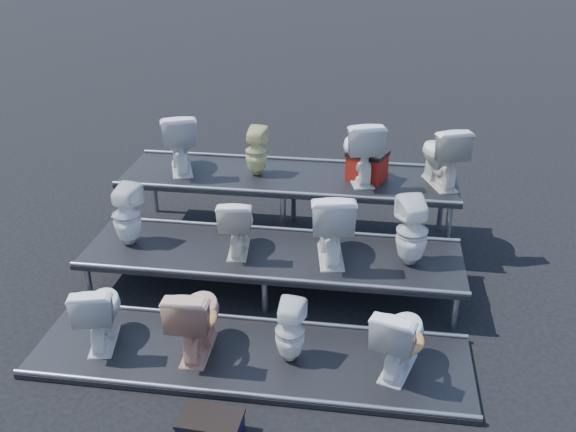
# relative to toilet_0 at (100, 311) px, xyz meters

# --- Properties ---
(ground) EXTENTS (80.00, 80.00, 0.00)m
(ground) POSITION_rel_toilet_0_xyz_m (1.47, 1.30, -0.42)
(ground) COLOR black
(ground) RESTS_ON ground
(tier_front) EXTENTS (4.20, 1.20, 0.06)m
(tier_front) POSITION_rel_toilet_0_xyz_m (1.47, 0.00, -0.39)
(tier_front) COLOR black
(tier_front) RESTS_ON ground
(tier_mid) EXTENTS (4.20, 1.20, 0.46)m
(tier_mid) POSITION_rel_toilet_0_xyz_m (1.47, 1.30, -0.19)
(tier_mid) COLOR black
(tier_mid) RESTS_ON ground
(tier_back) EXTENTS (4.20, 1.20, 0.86)m
(tier_back) POSITION_rel_toilet_0_xyz_m (1.47, 2.60, 0.01)
(tier_back) COLOR black
(tier_back) RESTS_ON ground
(toilet_0) EXTENTS (0.53, 0.77, 0.71)m
(toilet_0) POSITION_rel_toilet_0_xyz_m (0.00, 0.00, 0.00)
(toilet_0) COLOR white
(toilet_0) RESTS_ON tier_front
(toilet_1) EXTENTS (0.44, 0.76, 0.77)m
(toilet_1) POSITION_rel_toilet_0_xyz_m (0.96, 0.00, 0.03)
(toilet_1) COLOR tan
(toilet_1) RESTS_ON tier_front
(toilet_2) EXTENTS (0.32, 0.32, 0.62)m
(toilet_2) POSITION_rel_toilet_0_xyz_m (1.86, 0.00, -0.05)
(toilet_2) COLOR white
(toilet_2) RESTS_ON tier_front
(toilet_3) EXTENTS (0.60, 0.80, 0.72)m
(toilet_3) POSITION_rel_toilet_0_xyz_m (2.87, 0.00, 0.00)
(toilet_3) COLOR white
(toilet_3) RESTS_ON tier_front
(toilet_4) EXTENTS (0.38, 0.38, 0.70)m
(toilet_4) POSITION_rel_toilet_0_xyz_m (-0.18, 1.30, 0.40)
(toilet_4) COLOR white
(toilet_4) RESTS_ON tier_mid
(toilet_5) EXTENTS (0.44, 0.69, 0.67)m
(toilet_5) POSITION_rel_toilet_0_xyz_m (1.09, 1.30, 0.38)
(toilet_5) COLOR silver
(toilet_5) RESTS_ON tier_mid
(toilet_6) EXTENTS (0.58, 0.87, 0.83)m
(toilet_6) POSITION_rel_toilet_0_xyz_m (2.12, 1.30, 0.46)
(toilet_6) COLOR white
(toilet_6) RESTS_ON tier_mid
(toilet_7) EXTENTS (0.43, 0.43, 0.75)m
(toilet_7) POSITION_rel_toilet_0_xyz_m (2.98, 1.30, 0.42)
(toilet_7) COLOR white
(toilet_7) RESTS_ON tier_mid
(toilet_8) EXTENTS (0.67, 0.87, 0.78)m
(toilet_8) POSITION_rel_toilet_0_xyz_m (0.07, 2.60, 0.83)
(toilet_8) COLOR white
(toilet_8) RESTS_ON tier_back
(toilet_9) EXTENTS (0.31, 0.32, 0.61)m
(toilet_9) POSITION_rel_toilet_0_xyz_m (1.06, 2.60, 0.75)
(toilet_9) COLOR beige
(toilet_9) RESTS_ON tier_back
(toilet_10) EXTENTS (0.63, 0.87, 0.80)m
(toilet_10) POSITION_rel_toilet_0_xyz_m (2.36, 2.60, 0.84)
(toilet_10) COLOR white
(toilet_10) RESTS_ON tier_back
(toilet_11) EXTENTS (0.66, 0.85, 0.77)m
(toilet_11) POSITION_rel_toilet_0_xyz_m (3.34, 2.60, 0.83)
(toilet_11) COLOR silver
(toilet_11) RESTS_ON tier_back
(red_crate) EXTENTS (0.53, 0.48, 0.31)m
(red_crate) POSITION_rel_toilet_0_xyz_m (2.45, 2.63, 0.60)
(red_crate) COLOR #9E1A11
(red_crate) RESTS_ON tier_back
(step_stool) EXTENTS (0.51, 0.32, 0.18)m
(step_stool) POSITION_rel_toilet_0_xyz_m (1.35, -1.03, -0.33)
(step_stool) COLOR black
(step_stool) RESTS_ON ground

